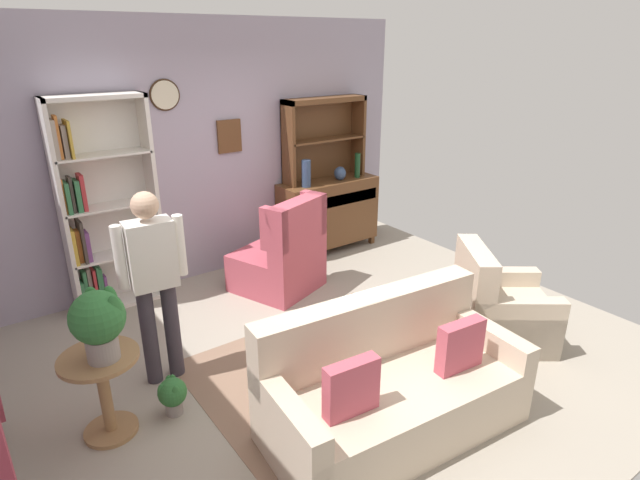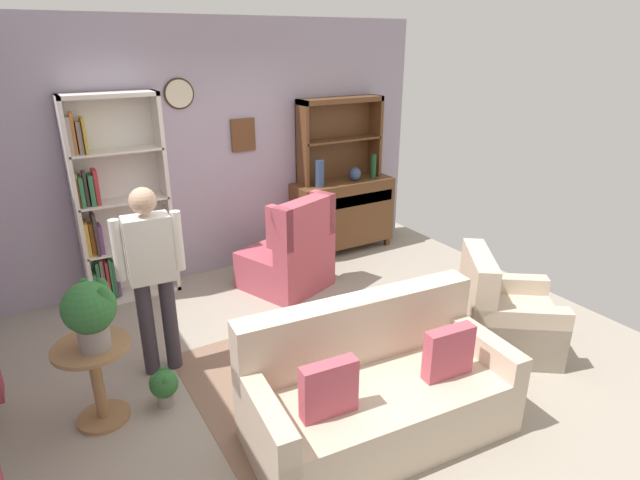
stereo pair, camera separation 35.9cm
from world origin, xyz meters
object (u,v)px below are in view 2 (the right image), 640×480
Objects in this scene: vase_tall at (320,173)px; person_reading at (152,269)px; bookshelf at (115,205)px; book_stack at (318,318)px; armchair_floral at (503,318)px; wingback_chair at (291,256)px; coffee_table at (331,324)px; couch_floral at (376,391)px; sideboard_hutch at (339,128)px; vase_round at (355,174)px; plant_stand at (96,374)px; bottle_wine at (373,166)px; potted_plant_small at (164,385)px; potted_plant_large at (90,311)px; sideboard at (343,212)px.

vase_tall is 2.69m from person_reading.
book_stack is at bearing -63.15° from bookshelf.
wingback_chair is at bearing 118.06° from armchair_floral.
bookshelf is 2.00× the size of wingback_chair.
coffee_table is at bearing -104.52° from wingback_chair.
bookshelf is at bearing 109.43° from couch_floral.
sideboard_hutch is 0.60m from vase_round.
vase_tall is 3.42m from plant_stand.
plant_stand is at bearing -154.53° from bottle_wine.
vase_round is 0.11× the size of person_reading.
couch_floral is at bearing -33.68° from plant_stand.
book_stack is at bearing -130.76° from vase_round.
bottle_wine is at bearing 80.33° from armchair_floral.
vase_tall is 1.12× the size of potted_plant_small.
potted_plant_small is at bearing -143.25° from vase_tall.
wingback_chair is 2.13m from potted_plant_small.
coffee_table is (-1.85, -1.96, -0.72)m from bottle_wine.
vase_round is at bearing 31.79° from potted_plant_small.
bottle_wine reaches higher than couch_floral.
vase_tall is at bearing 66.34° from couch_floral.
potted_plant_small is (-1.19, 1.01, -0.14)m from couch_floral.
wingback_chair is at bearing 70.63° from book_stack.
armchair_floral is 6.22× the size of book_stack.
vase_round is at bearing 49.24° from book_stack.
plant_stand is at bearing 123.83° from potted_plant_large.
vase_tall is at bearing -178.51° from vase_round.
bottle_wine is (0.39, -0.09, 0.57)m from sideboard.
vase_tall reaches higher than bottle_wine.
sideboard is 4.49× the size of potted_plant_small.
vase_tall is 1.15m from wingback_chair.
potted_plant_small is at bearing -148.21° from vase_round.
potted_plant_small is at bearing 165.02° from armchair_floral.
sideboard_hutch is 0.65m from vase_tall.
vase_tall is 0.67× the size of potted_plant_large.
couch_floral is 1.95m from plant_stand.
sideboard is 1.62× the size of coffee_table.
potted_plant_small is 1.27m from book_stack.
vase_tall is 1.88× the size of book_stack.
potted_plant_small is at bearing -3.27° from potted_plant_large.
bottle_wine is 1.74m from wingback_chair.
vase_round is 0.27× the size of plant_stand.
vase_round is at bearing -3.15° from bookshelf.
sideboard_hutch reaches higher than vase_tall.
vase_tall is 2.40m from book_stack.
coffee_table is at bearing -6.50° from potted_plant_small.
book_stack is at bearing -126.22° from sideboard_hutch.
sideboard is 0.83× the size of person_reading.
bottle_wine reaches higher than vase_round.
person_reading reaches higher than bottle_wine.
armchair_floral is at bearing -13.57° from potted_plant_large.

